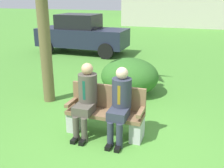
{
  "coord_description": "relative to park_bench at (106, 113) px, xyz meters",
  "views": [
    {
      "loc": [
        1.18,
        -3.77,
        2.44
      ],
      "look_at": [
        -0.32,
        0.63,
        0.85
      ],
      "focal_mm": 41.68,
      "sensor_mm": 36.0,
      "label": 1
    }
  ],
  "objects": [
    {
      "name": "ground_plane",
      "position": [
        0.32,
        -0.28,
        -0.4
      ],
      "size": [
        80.0,
        80.0,
        0.0
      ],
      "primitive_type": "plane",
      "color": "#4A8C33"
    },
    {
      "name": "park_bench",
      "position": [
        0.0,
        0.0,
        0.0
      ],
      "size": [
        1.4,
        0.44,
        0.9
      ],
      "color": "brown",
      "rests_on": "ground"
    },
    {
      "name": "seated_man_left",
      "position": [
        -0.33,
        -0.12,
        0.34
      ],
      "size": [
        0.34,
        0.72,
        1.32
      ],
      "color": "#4C473D",
      "rests_on": "ground"
    },
    {
      "name": "seated_man_right",
      "position": [
        0.31,
        -0.12,
        0.33
      ],
      "size": [
        0.34,
        0.72,
        1.3
      ],
      "color": "#2D3342",
      "rests_on": "ground"
    },
    {
      "name": "shrub_near_bench",
      "position": [
        -0.13,
        2.15,
        0.07
      ],
      "size": [
        1.49,
        1.36,
        0.93
      ],
      "primitive_type": "ellipsoid",
      "color": "#2F6624",
      "rests_on": "ground"
    },
    {
      "name": "parked_car_near",
      "position": [
        -3.44,
        6.37,
        0.44
      ],
      "size": [
        3.91,
        1.72,
        1.68
      ],
      "color": "#1E2338",
      "rests_on": "ground"
    }
  ]
}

